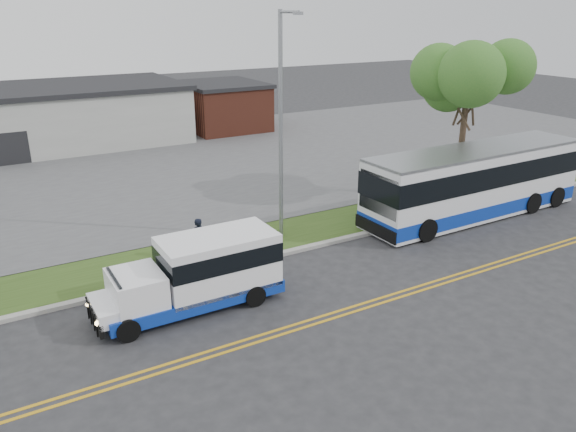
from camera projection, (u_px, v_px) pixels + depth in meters
ground at (249, 277)px, 21.41m from camera, size 140.00×140.00×0.00m
lane_line_north at (301, 323)px, 18.29m from camera, size 70.00×0.12×0.01m
lane_line_south at (306, 327)px, 18.04m from camera, size 70.00×0.12×0.01m
curb at (237, 264)px, 22.28m from camera, size 80.00×0.30×0.15m
verge at (218, 249)px, 23.74m from camera, size 80.00×3.30×0.10m
parking_lot at (128, 171)px, 35.18m from camera, size 80.00×25.00×0.10m
commercial_building at (3, 120)px, 39.72m from camera, size 25.40×10.40×4.35m
brick_wing at (223, 106)px, 46.75m from camera, size 6.30×7.30×3.90m
tree_east at (468, 80)px, 28.27m from camera, size 5.20×5.20×8.33m
streetlight_near at (282, 121)px, 23.21m from camera, size 0.35×1.53×9.50m
shuttle_bus at (201, 270)px, 18.95m from camera, size 6.40×2.17×2.45m
transit_bus at (474, 182)px, 27.20m from camera, size 12.20×3.06×3.38m
pedestrian at (198, 238)px, 22.51m from camera, size 0.74×0.65×1.70m
grocery_bag_left at (194, 258)px, 22.41m from camera, size 0.32×0.32×0.32m
grocery_bag_right at (204, 250)px, 23.09m from camera, size 0.32×0.32×0.32m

